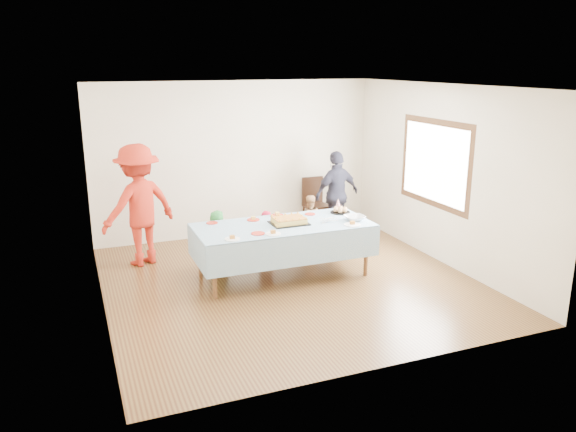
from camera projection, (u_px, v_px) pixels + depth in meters
name	position (u px, v px, depth m)	size (l,w,h in m)	color
ground	(289.00, 281.00, 7.94)	(5.00, 5.00, 0.00)	#4C2915
room_walls	(293.00, 157.00, 7.49)	(5.04, 5.04, 2.72)	beige
party_table	(283.00, 228.00, 7.95)	(2.50, 1.10, 0.78)	brown
birthday_cake	(289.00, 221.00, 7.96)	(0.52, 0.40, 0.09)	black
rolls_tray	(340.00, 210.00, 8.53)	(0.30, 0.30, 0.09)	black
punch_bowl	(355.00, 218.00, 8.12)	(0.29, 0.29, 0.07)	silver
party_hat	(338.00, 204.00, 8.67)	(0.11, 0.11, 0.19)	white
fork_pile	(328.00, 220.00, 8.03)	(0.24, 0.18, 0.07)	white
plate_red_far_a	(212.00, 223.00, 7.99)	(0.17, 0.17, 0.01)	red
plate_red_far_b	(253.00, 220.00, 8.14)	(0.19, 0.19, 0.01)	red
plate_red_far_c	(277.00, 215.00, 8.38)	(0.20, 0.20, 0.01)	red
plate_red_far_d	(310.00, 214.00, 8.45)	(0.16, 0.16, 0.01)	red
plate_red_near	(258.00, 233.00, 7.50)	(0.19, 0.19, 0.01)	red
plate_white_left	(232.00, 239.00, 7.26)	(0.21, 0.21, 0.01)	white
plate_white_mid	(273.00, 234.00, 7.48)	(0.21, 0.21, 0.01)	white
plate_white_right	(352.00, 225.00, 7.90)	(0.24, 0.24, 0.01)	white
dining_chair	(315.00, 200.00, 10.34)	(0.42, 0.42, 0.96)	black
toddler_left	(266.00, 236.00, 8.62)	(0.30, 0.20, 0.82)	red
toddler_mid	(218.00, 240.00, 8.36)	(0.43, 0.28, 0.89)	#277731
toddler_right	(309.00, 220.00, 9.45)	(0.42, 0.32, 0.85)	tan
adult_left	(139.00, 205.00, 8.42)	(1.19, 0.69, 1.85)	red
adult_right	(337.00, 194.00, 9.82)	(0.89, 0.37, 1.52)	#2D2D3E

